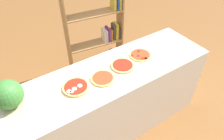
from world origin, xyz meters
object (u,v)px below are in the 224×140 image
at_px(pizza_pepperoni_3, 140,55).
at_px(bookshelf, 102,32).
at_px(pizza_mozzarella_0, 76,87).
at_px(pizza_plain_2, 123,66).
at_px(pizza_plain_1, 103,78).
at_px(watermelon, 8,95).

xyz_separation_m(pizza_pepperoni_3, bookshelf, (0.13, 1.07, -0.28)).
relative_size(pizza_mozzarella_0, bookshelf, 0.17).
distance_m(pizza_plain_2, pizza_pepperoni_3, 0.28).
height_order(pizza_plain_1, pizza_plain_2, pizza_plain_2).
distance_m(pizza_mozzarella_0, pizza_plain_2, 0.55).
distance_m(pizza_plain_1, pizza_plain_2, 0.28).
bearing_deg(bookshelf, pizza_plain_2, -110.00).
distance_m(pizza_plain_1, watermelon, 0.85).
bearing_deg(pizza_plain_2, watermelon, 174.40).
height_order(pizza_plain_1, pizza_pepperoni_3, pizza_pepperoni_3).
distance_m(pizza_pepperoni_3, bookshelf, 1.11).
bearing_deg(pizza_plain_2, bookshelf, 70.00).
distance_m(pizza_plain_2, bookshelf, 1.22).
xyz_separation_m(pizza_pepperoni_3, watermelon, (-1.38, 0.06, 0.12)).
xyz_separation_m(pizza_plain_2, pizza_pepperoni_3, (0.28, 0.04, -0.00)).
relative_size(pizza_mozzarella_0, watermelon, 0.99).
height_order(pizza_pepperoni_3, watermelon, watermelon).
bearing_deg(pizza_pepperoni_3, watermelon, 177.30).
height_order(pizza_mozzarella_0, watermelon, watermelon).
xyz_separation_m(watermelon, bookshelf, (1.51, 1.00, -0.40)).
height_order(pizza_plain_2, bookshelf, bookshelf).
height_order(watermelon, bookshelf, bookshelf).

